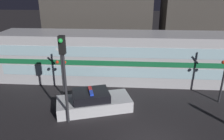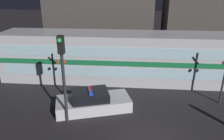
{
  "view_description": "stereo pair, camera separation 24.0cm",
  "coord_description": "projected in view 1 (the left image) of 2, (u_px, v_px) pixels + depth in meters",
  "views": [
    {
      "loc": [
        -1.3,
        -8.13,
        7.05
      ],
      "look_at": [
        -2.27,
        5.7,
        1.68
      ],
      "focal_mm": 35.0,
      "sensor_mm": 36.0,
      "label": 1
    },
    {
      "loc": [
        -1.06,
        -8.11,
        7.05
      ],
      "look_at": [
        -2.27,
        5.7,
        1.68
      ],
      "focal_mm": 35.0,
      "sensor_mm": 36.0,
      "label": 2
    }
  ],
  "objects": [
    {
      "name": "crossing_signal_far",
      "position": [
        62.0,
        69.0,
        14.1
      ],
      "size": [
        0.69,
        0.3,
        3.6
      ],
      "color": "#2D2D33",
      "rests_on": "ground_plane"
    },
    {
      "name": "traffic_light_corner",
      "position": [
        64.0,
        67.0,
        10.9
      ],
      "size": [
        0.3,
        0.46,
        4.84
      ],
      "color": "#2D2D33",
      "rests_on": "ground_plane"
    },
    {
      "name": "train",
      "position": [
        126.0,
        57.0,
        16.92
      ],
      "size": [
        19.31,
        3.08,
        3.74
      ],
      "color": "silver",
      "rests_on": "ground_plane"
    },
    {
      "name": "building_center",
      "position": [
        214.0,
        24.0,
        23.6
      ],
      "size": [
        11.16,
        4.77,
        6.38
      ],
      "color": "#47423D",
      "rests_on": "ground_plane"
    },
    {
      "name": "building_left",
      "position": [
        100.0,
        23.0,
        23.19
      ],
      "size": [
        10.48,
        5.83,
        6.61
      ],
      "color": "#47423D",
      "rests_on": "ground_plane"
    },
    {
      "name": "police_car",
      "position": [
        93.0,
        102.0,
        13.18
      ],
      "size": [
        4.76,
        3.06,
        1.31
      ],
      "rotation": [
        0.0,
        0.0,
        0.29
      ],
      "color": "silver",
      "rests_on": "ground_plane"
    }
  ]
}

